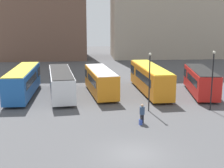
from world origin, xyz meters
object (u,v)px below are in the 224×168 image
Objects in this scene: bus_1 at (61,82)px; lamp_post_0 at (149,77)px; bus_2 at (101,81)px; lamp_post_1 at (212,76)px; traveler at (142,112)px; suitcase at (141,122)px; bus_3 at (150,78)px; bus_0 at (23,81)px; bus_4 at (201,81)px.

lamp_post_0 is (9.25, -7.06, 1.79)m from bus_1.
lamp_post_1 is at bearing -132.84° from bus_2.
suitcase is (-0.20, -0.48, -0.79)m from traveler.
bus_1 is 0.95× the size of bus_3.
bus_3 reaches higher than bus_0.
suitcase is 0.12× the size of lamp_post_1.
traveler is 0.30× the size of lamp_post_0.
suitcase is 9.34m from lamp_post_1.
bus_0 is at bearing 95.82° from bus_4.
traveler is (7.93, -10.59, -0.61)m from bus_1.
lamp_post_0 is at bearing -26.63° from suitcase.
bus_0 is 6.57× the size of traveler.
bus_1 reaches higher than traveler.
bus_0 is 15.45m from bus_3.
suitcase is at bearing 161.62° from bus_3.
bus_4 reaches higher than traveler.
bus_1 is 4.77m from bus_2.
bus_4 is at bearing -92.80° from bus_0.
bus_1 is at bearing 30.94° from traveler.
lamp_post_1 is (-1.34, -6.60, 1.86)m from bus_4.
lamp_post_0 reaches higher than bus_3.
bus_3 reaches higher than bus_4.
bus_1 is at bearing 155.17° from lamp_post_1.
lamp_post_1 is (20.08, -7.53, 1.73)m from bus_0.
bus_4 is at bearing -47.89° from traveler.
lamp_post_0 is at bearing 178.63° from lamp_post_1.
lamp_post_0 reaches higher than bus_0.
suitcase is at bearing -153.85° from lamp_post_1.
bus_1 is at bearing 86.02° from bus_2.
bus_0 reaches higher than traveler.
bus_3 is 9.45m from lamp_post_1.
bus_0 is 21.52m from lamp_post_1.
bus_4 is at bearing -99.47° from bus_1.
traveler is 8.73m from lamp_post_1.
bus_3 is 2.04× the size of lamp_post_1.
lamp_post_0 is 6.34m from lamp_post_1.
bus_3 is at bearing -93.25° from bus_2.
bus_3 is 11.85m from traveler.
lamp_post_1 reaches higher than lamp_post_0.
bus_4 is (16.92, -0.61, 0.01)m from bus_1.
traveler is at bearing -131.62° from bus_0.
suitcase is (7.73, -11.07, -1.41)m from bus_1.
lamp_post_1 reaches higher than bus_3.
bus_1 is 11.77m from lamp_post_0.
traveler is 2.47× the size of suitcase.
suitcase is 5.35m from lamp_post_0.
bus_2 is 6.22m from bus_3.
bus_2 is at bearing 121.29° from lamp_post_0.
bus_3 is at bearing -20.66° from traveler.
bus_4 is 5.62× the size of traveler.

